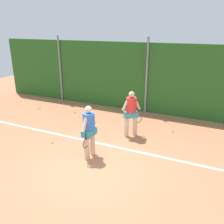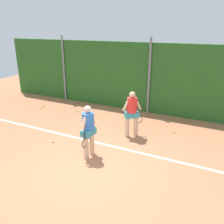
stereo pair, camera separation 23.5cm
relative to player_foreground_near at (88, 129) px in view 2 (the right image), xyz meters
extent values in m
plane|color=#B2704C|center=(0.33, 1.04, -0.92)|extent=(24.86, 24.86, 0.00)
cube|color=#286023|center=(0.33, 4.75, 0.65)|extent=(16.16, 0.25, 3.13)
cylinder|color=gray|center=(-4.33, 4.57, 0.77)|extent=(0.10, 0.10, 3.37)
cylinder|color=gray|center=(0.33, 4.57, 0.77)|extent=(0.10, 0.10, 3.37)
cube|color=white|center=(0.33, 0.88, -0.91)|extent=(11.81, 0.10, 0.01)
cylinder|color=beige|center=(0.01, 0.16, -0.56)|extent=(0.16, 0.16, 0.72)
cylinder|color=beige|center=(-0.01, -0.16, -0.56)|extent=(0.16, 0.16, 0.72)
cube|color=teal|center=(0.00, 0.00, -0.10)|extent=(0.30, 0.49, 0.19)
cylinder|color=blue|center=(0.00, 0.00, 0.25)|extent=(0.35, 0.35, 0.51)
sphere|color=beige|center=(0.00, 0.00, 0.62)|extent=(0.21, 0.21, 0.21)
cylinder|color=beige|center=(0.01, 0.20, 0.29)|extent=(0.10, 0.29, 0.48)
cylinder|color=beige|center=(-0.01, -0.20, 0.29)|extent=(0.10, 0.29, 0.48)
cylinder|color=black|center=(0.04, -0.28, -0.06)|extent=(0.03, 0.03, 0.28)
torus|color=#26262B|center=(0.04, -0.28, -0.33)|extent=(0.04, 0.28, 0.28)
cylinder|color=beige|center=(0.49, 1.81, -0.55)|extent=(0.16, 0.16, 0.73)
cylinder|color=beige|center=(0.74, 2.02, -0.55)|extent=(0.16, 0.16, 0.73)
cube|color=teal|center=(0.61, 1.92, -0.09)|extent=(0.56, 0.53, 0.20)
cylinder|color=red|center=(0.61, 1.92, 0.27)|extent=(0.36, 0.36, 0.52)
sphere|color=beige|center=(0.61, 1.92, 0.65)|extent=(0.21, 0.21, 0.21)
cylinder|color=beige|center=(0.46, 1.79, 0.31)|extent=(0.26, 0.23, 0.50)
cylinder|color=beige|center=(0.77, 2.04, 0.31)|extent=(0.26, 0.23, 0.50)
cylinder|color=black|center=(0.81, 2.14, -0.04)|extent=(0.03, 0.03, 0.28)
torus|color=#26262B|center=(0.81, 2.14, -0.31)|extent=(0.24, 0.20, 0.28)
sphere|color=#CCDB33|center=(-4.60, 3.08, -0.88)|extent=(0.07, 0.07, 0.07)
sphere|color=#CCDB33|center=(-1.61, 0.22, -0.88)|extent=(0.07, 0.07, 0.07)
sphere|color=#CCDB33|center=(1.95, 2.89, -0.88)|extent=(0.07, 0.07, 0.07)
sphere|color=#CCDB33|center=(-0.34, 3.56, -0.88)|extent=(0.07, 0.07, 0.07)
sphere|color=#CCDB33|center=(-2.62, 3.14, -0.88)|extent=(0.07, 0.07, 0.07)
sphere|color=#CCDB33|center=(-4.47, 2.80, -0.88)|extent=(0.07, 0.07, 0.07)
camera|label=1|loc=(3.31, -5.57, 2.88)|focal=38.16mm
camera|label=2|loc=(3.52, -5.46, 2.88)|focal=38.16mm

